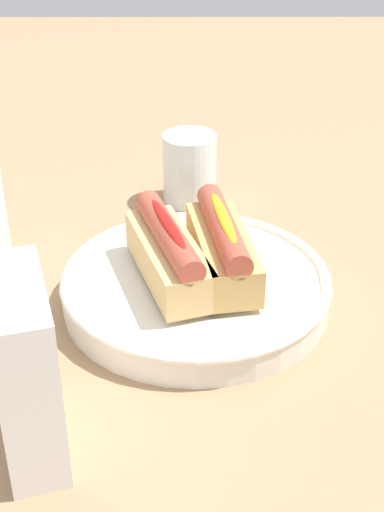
% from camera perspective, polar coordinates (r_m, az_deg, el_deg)
% --- Properties ---
extents(ground_plane, '(2.40, 2.40, 0.00)m').
position_cam_1_polar(ground_plane, '(0.78, -0.45, -2.72)').
color(ground_plane, '#9E7A56').
extents(serving_bowl, '(0.27, 0.27, 0.04)m').
position_cam_1_polar(serving_bowl, '(0.76, 0.00, -2.36)').
color(serving_bowl, silver).
rests_on(serving_bowl, ground_plane).
extents(hotdog_front, '(0.16, 0.07, 0.06)m').
position_cam_1_polar(hotdog_front, '(0.74, 2.07, 0.78)').
color(hotdog_front, tan).
rests_on(hotdog_front, serving_bowl).
extents(hotdog_back, '(0.16, 0.09, 0.06)m').
position_cam_1_polar(hotdog_back, '(0.73, -2.10, 0.27)').
color(hotdog_back, '#DBB270').
rests_on(hotdog_back, serving_bowl).
extents(water_glass, '(0.07, 0.07, 0.09)m').
position_cam_1_polar(water_glass, '(0.95, -0.52, 6.55)').
color(water_glass, white).
rests_on(water_glass, ground_plane).
extents(napkin_box, '(0.12, 0.07, 0.15)m').
position_cam_1_polar(napkin_box, '(0.58, -13.08, -8.53)').
color(napkin_box, white).
rests_on(napkin_box, ground_plane).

